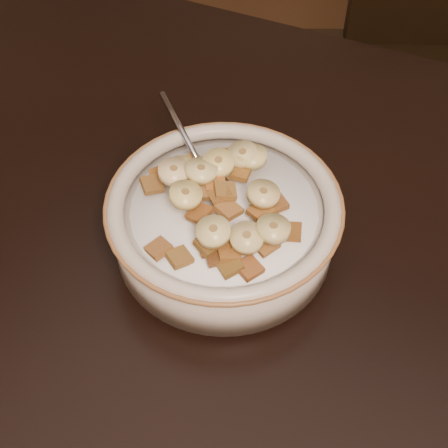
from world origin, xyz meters
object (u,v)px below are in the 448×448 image
at_px(table, 196,290).
at_px(spoon, 209,182).
at_px(cereal_bowl, 224,226).
at_px(chair, 431,85).

relative_size(table, spoon, 26.50).
height_order(table, spoon, spoon).
bearing_deg(cereal_bowl, table, -97.85).
height_order(chair, spoon, chair).
xyz_separation_m(cereal_bowl, spoon, (-0.03, 0.02, 0.03)).
bearing_deg(table, chair, 78.72).
height_order(table, cereal_bowl, cereal_bowl).
relative_size(chair, spoon, 19.05).
bearing_deg(chair, cereal_bowl, -123.97).
relative_size(table, cereal_bowl, 6.36).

